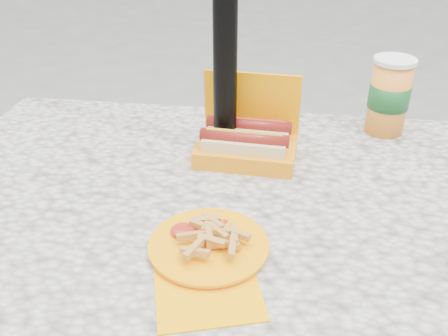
# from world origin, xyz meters

# --- Properties ---
(picnic_table) EXTENTS (1.20, 0.80, 0.75)m
(picnic_table) POSITION_xyz_m (0.00, 0.00, 0.64)
(picnic_table) COLOR beige
(picnic_table) RESTS_ON ground
(hotdog_box) EXTENTS (0.22, 0.15, 0.18)m
(hotdog_box) POSITION_xyz_m (0.05, 0.14, 0.79)
(hotdog_box) COLOR #FF9A00
(hotdog_box) RESTS_ON picnic_table
(fries_plate) EXTENTS (0.21, 0.29, 0.04)m
(fries_plate) POSITION_xyz_m (0.02, -0.19, 0.76)
(fries_plate) COLOR #FFA500
(fries_plate) RESTS_ON picnic_table
(soda_cup) EXTENTS (0.10, 0.10, 0.18)m
(soda_cup) POSITION_xyz_m (0.37, 0.32, 0.84)
(soda_cup) COLOR orange
(soda_cup) RESTS_ON picnic_table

